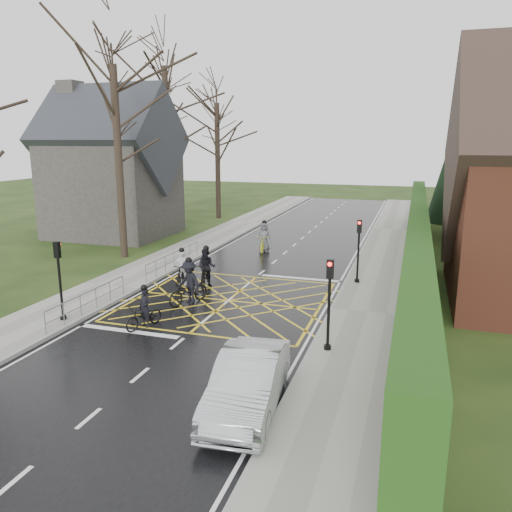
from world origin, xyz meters
The scene contains 22 objects.
ground centered at (0.00, 0.00, 0.00)m, with size 120.00×120.00×0.00m, color black.
road centered at (0.00, 0.00, 0.01)m, with size 9.00×80.00×0.01m, color black.
sidewalk_right centered at (6.00, 0.00, 0.07)m, with size 3.00×80.00×0.15m, color gray.
sidewalk_left centered at (-6.00, 0.00, 0.07)m, with size 3.00×80.00×0.15m, color gray.
stone_wall centered at (7.75, 6.00, 0.35)m, with size 0.50×38.00×0.70m, color slate.
hedge centered at (7.75, 6.00, 2.10)m, with size 0.90×38.00×2.80m, color #1A380F.
conifer centered at (10.75, 26.00, 4.99)m, with size 4.60×4.60×10.00m.
church centered at (-13.54, 12.00, 4.93)m, with size 8.80×7.80×11.00m.
tree_near centered at (-9.00, 6.00, 7.91)m, with size 9.24×9.24×11.44m.
tree_mid centered at (-10.00, 14.00, 8.63)m, with size 10.08×10.08×12.48m.
tree_far centered at (-9.30, 22.00, 7.19)m, with size 8.40×8.40×10.40m.
railing_south centered at (-4.65, -3.50, 0.78)m, with size 0.05×5.04×1.03m.
railing_north centered at (-4.65, 4.00, 0.79)m, with size 0.05×6.04×1.03m.
traffic_light_ne centered at (5.10, 4.20, 1.66)m, with size 0.24×0.31×3.21m.
traffic_light_se centered at (5.10, -4.20, 1.66)m, with size 0.24×0.31×3.21m.
traffic_light_sw centered at (-5.10, -4.50, 1.66)m, with size 0.24×0.31×3.21m.
cyclist_rear centered at (-1.86, -3.96, 0.54)m, with size 1.11×1.82×1.67m.
cyclist_back centered at (-1.82, 1.79, 0.76)m, with size 1.01×2.07×2.01m.
cyclist_mid centered at (-1.49, -0.84, 0.75)m, with size 1.54×2.22×2.05m.
cyclist_front centered at (-3.00, 1.57, 0.69)m, with size 1.07×1.93×1.87m.
cyclist_lead centered at (-1.38, 9.97, 0.70)m, with size 1.02×2.15×2.01m.
car centered at (3.70, -8.28, 0.75)m, with size 1.59×4.57×1.50m, color #B9BCC0.
Camera 1 is at (7.52, -19.56, 6.91)m, focal length 35.00 mm.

